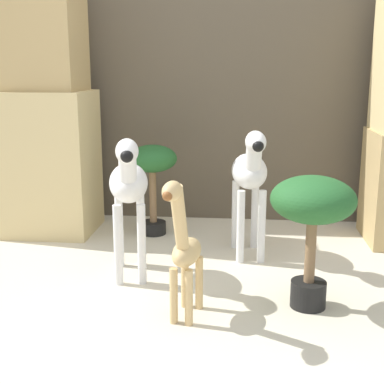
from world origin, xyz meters
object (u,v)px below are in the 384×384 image
at_px(zebra_left, 129,186).
at_px(giraffe_figurine, 184,248).
at_px(potted_palm_front, 152,168).
at_px(zebra_right, 250,174).
at_px(potted_palm_back, 313,210).

height_order(zebra_left, giraffe_figurine, zebra_left).
xyz_separation_m(zebra_left, giraffe_figurine, (0.32, -0.44, -0.15)).
xyz_separation_m(giraffe_figurine, potted_palm_front, (-0.32, 1.15, 0.11)).
bearing_deg(giraffe_figurine, potted_palm_front, 105.68).
bearing_deg(zebra_right, giraffe_figurine, -108.87).
bearing_deg(potted_palm_back, zebra_left, 162.83).
height_order(zebra_right, zebra_left, same).
distance_m(potted_palm_front, potted_palm_back, 1.30).
bearing_deg(zebra_left, potted_palm_front, 90.38).
relative_size(potted_palm_front, potted_palm_back, 0.96).
xyz_separation_m(zebra_left, potted_palm_back, (0.85, -0.26, -0.03)).
bearing_deg(potted_palm_front, potted_palm_back, -48.82).
relative_size(zebra_right, potted_palm_front, 1.27).
distance_m(zebra_right, potted_palm_back, 0.67).
distance_m(zebra_right, potted_palm_front, 0.70).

